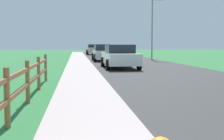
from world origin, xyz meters
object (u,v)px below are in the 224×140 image
parked_car_silver (104,53)px  street_lamp (153,23)px  parked_suv_white (120,56)px  parked_car_blue (103,50)px  parked_car_beige (93,49)px

parked_car_silver → street_lamp: (5.05, 1.19, 2.89)m
parked_suv_white → street_lamp: bearing=64.5°
parked_car_blue → street_lamp: 9.51m
parked_car_blue → parked_car_beige: size_ratio=1.12×
parked_car_silver → parked_suv_white: bearing=-88.6°
parked_car_blue → street_lamp: (4.32, -7.97, 2.87)m
parked_car_blue → parked_car_beige: bearing=94.9°
parked_car_silver → street_lamp: size_ratio=0.78×
parked_suv_white → parked_car_beige: 26.37m
parked_suv_white → parked_car_blue: parked_car_blue is taller
parked_car_silver → street_lamp: bearing=13.3°
parked_suv_white → parked_car_blue: 18.11m
parked_car_silver → parked_car_blue: size_ratio=0.96×
parked_car_silver → parked_car_blue: parked_car_blue is taller
parked_suv_white → street_lamp: size_ratio=0.81×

